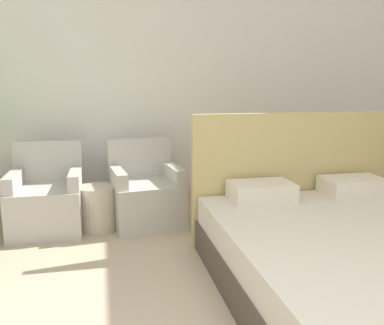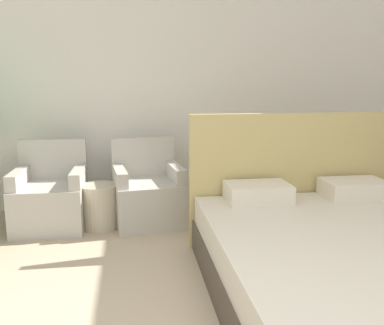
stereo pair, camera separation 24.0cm
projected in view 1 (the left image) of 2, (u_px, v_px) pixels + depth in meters
The scene contains 5 objects.
wall_back at pixel (149, 74), 4.53m from camera, with size 10.00×0.06×2.90m.
bed at pixel (359, 256), 2.80m from camera, with size 1.82×2.15×1.12m.
armchair_near_window_left at pixel (47, 203), 3.95m from camera, with size 0.65×0.62×0.81m.
armchair_near_window_right at pixel (146, 198), 4.13m from camera, with size 0.71×0.69×0.81m.
side_table at pixel (98, 208), 4.00m from camera, with size 0.36×0.36×0.42m.
Camera 1 is at (-0.50, -0.99, 1.40)m, focal length 40.00 mm.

